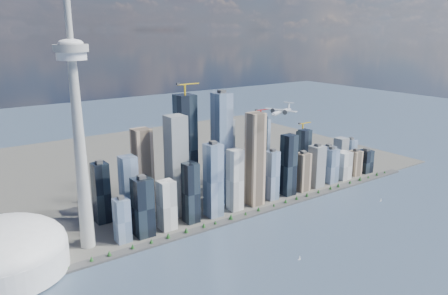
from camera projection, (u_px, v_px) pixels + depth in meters
ground at (331, 270)px, 719.56m from camera, size 4000.00×4000.00×0.00m
seawall at (239, 218)px, 916.00m from camera, size 1100.00×22.00×4.00m
land at (146, 166)px, 1270.65m from camera, size 1400.00×900.00×3.00m
shoreline_trees at (239, 215)px, 914.23m from camera, size 960.53×7.20×8.80m
skyscraper_cluster at (237, 165)px, 996.22m from camera, size 736.00×142.00×271.37m
needle_tower at (77, 120)px, 734.96m from camera, size 56.00×56.00×550.50m
dome_stadium at (3, 252)px, 700.01m from camera, size 200.00×200.00×86.00m
airplane at (281, 111)px, 872.96m from camera, size 77.81×69.54×19.42m
sailboat_west at (299, 258)px, 752.08m from camera, size 6.14×2.21×8.48m
sailboat_east at (381, 200)px, 1008.99m from camera, size 6.20×2.10×8.58m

